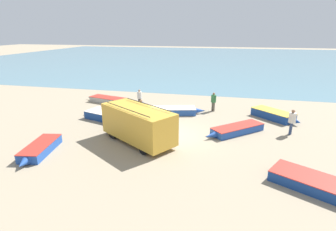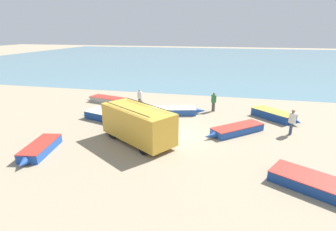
% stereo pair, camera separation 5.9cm
% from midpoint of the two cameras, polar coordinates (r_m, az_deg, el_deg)
% --- Properties ---
extents(ground_plane, '(200.00, 200.00, 0.00)m').
position_cam_midpoint_polar(ground_plane, '(18.46, 0.83, -4.23)').
color(ground_plane, gray).
extents(sea_water, '(120.00, 80.00, 0.01)m').
position_cam_midpoint_polar(sea_water, '(69.12, 10.33, 12.07)').
color(sea_water, slate).
rests_on(sea_water, ground_plane).
extents(parked_van, '(5.64, 4.64, 2.44)m').
position_cam_midpoint_polar(parked_van, '(17.02, -6.56, -1.75)').
color(parked_van, gold).
rests_on(parked_van, ground_plane).
extents(fishing_rowboat_0, '(4.35, 3.20, 0.55)m').
position_cam_midpoint_polar(fishing_rowboat_0, '(14.23, 29.46, -12.80)').
color(fishing_rowboat_0, navy).
rests_on(fishing_rowboat_0, ground_plane).
extents(fishing_rowboat_1, '(4.87, 2.26, 0.55)m').
position_cam_midpoint_polar(fishing_rowboat_1, '(27.29, -12.94, 3.37)').
color(fishing_rowboat_1, '#ADA89E').
rests_on(fishing_rowboat_1, ground_plane).
extents(fishing_rowboat_2, '(3.71, 3.54, 0.67)m').
position_cam_midpoint_polar(fishing_rowboat_2, '(23.33, 22.28, 0.10)').
color(fishing_rowboat_2, navy).
rests_on(fishing_rowboat_2, ground_plane).
extents(fishing_rowboat_3, '(4.30, 2.62, 0.64)m').
position_cam_midpoint_polar(fishing_rowboat_3, '(22.25, -13.40, 0.11)').
color(fishing_rowboat_3, navy).
rests_on(fishing_rowboat_3, ground_plane).
extents(fishing_rowboat_4, '(4.18, 3.91, 0.52)m').
position_cam_midpoint_polar(fishing_rowboat_4, '(19.30, 14.63, -2.98)').
color(fishing_rowboat_4, '#234CA3').
rests_on(fishing_rowboat_4, ground_plane).
extents(fishing_rowboat_5, '(5.25, 2.46, 0.57)m').
position_cam_midpoint_polar(fishing_rowboat_5, '(22.93, 1.16, 1.06)').
color(fishing_rowboat_5, '#234CA3').
rests_on(fishing_rowboat_5, ground_plane).
extents(fishing_rowboat_6, '(1.79, 3.93, 0.55)m').
position_cam_midpoint_polar(fishing_rowboat_6, '(17.50, -26.09, -6.51)').
color(fishing_rowboat_6, '#234CA3').
rests_on(fishing_rowboat_6, ground_plane).
extents(fisherman_0, '(0.44, 0.44, 1.68)m').
position_cam_midpoint_polar(fisherman_0, '(25.03, -6.11, 4.14)').
color(fisherman_0, '#38383D').
rests_on(fisherman_0, ground_plane).
extents(fisherman_1, '(0.45, 0.45, 1.72)m').
position_cam_midpoint_polar(fisherman_1, '(23.84, 9.99, 3.32)').
color(fisherman_1, '#5B564C').
rests_on(fisherman_1, ground_plane).
extents(fisherman_2, '(0.48, 0.48, 1.82)m').
position_cam_midpoint_polar(fisherman_2, '(20.87, -5.80, 1.54)').
color(fisherman_2, '#5B564C').
rests_on(fisherman_2, ground_plane).
extents(fisherman_3, '(0.48, 0.48, 1.82)m').
position_cam_midpoint_polar(fisherman_3, '(20.10, 25.50, -0.86)').
color(fisherman_3, navy).
rests_on(fisherman_3, ground_plane).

